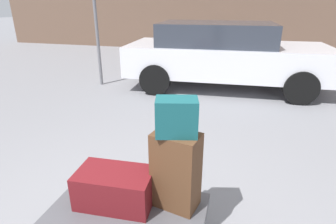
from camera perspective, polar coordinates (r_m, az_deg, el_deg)
name	(u,v)px	position (r m, az deg, el deg)	size (l,w,h in m)	color
luggage_cart	(127,219)	(2.29, -8.55, -21.06)	(1.18, 0.75, 0.34)	#4C4C51
suitcase_brown_stacked_top	(176,171)	(2.10, 1.66, -12.11)	(0.34, 0.22, 0.61)	#51331E
duffel_bag_maroon_front_left	(115,188)	(2.24, -10.92, -15.17)	(0.58, 0.34, 0.28)	maroon
duffel_bag_teal_topmost_pile	(177,117)	(1.89, 1.80, -1.04)	(0.29, 0.19, 0.26)	#144C51
parked_car	(224,54)	(6.33, 11.49, 11.79)	(4.40, 2.13, 1.42)	silver
bollard_kerb_near	(288,56)	(8.95, 23.65, 10.66)	(0.21, 0.21, 0.72)	#72665B
no_parking_sign	(96,16)	(6.52, -14.82, 18.64)	(0.49, 0.13, 2.48)	slate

